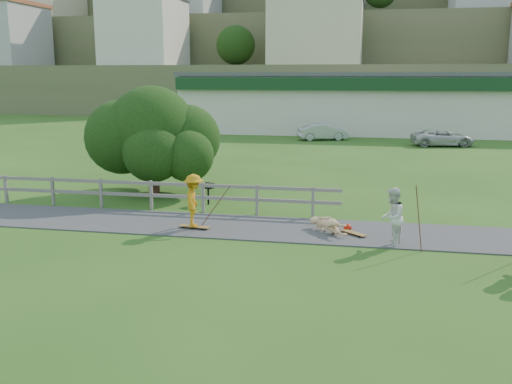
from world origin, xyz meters
TOP-DOWN VIEW (x-y plane):
  - ground at (0.00, 0.00)m, footprint 260.00×260.00m
  - path at (0.00, 1.50)m, footprint 34.00×3.00m
  - fence at (-4.62, 3.30)m, footprint 15.05×0.10m
  - strip_mall at (4.00, 34.94)m, footprint 32.50×10.75m
  - hillside at (0.00, 91.31)m, footprint 220.00×67.00m
  - skater_rider at (-1.61, 0.94)m, footprint 0.91×1.24m
  - skater_fallen at (2.68, 1.30)m, footprint 1.38×1.33m
  - spectator_a at (4.58, 0.32)m, footprint 0.85×0.98m
  - car_silver at (0.39, 27.48)m, footprint 4.00×2.50m
  - car_white at (8.95, 25.39)m, footprint 4.55×2.69m
  - tree at (-5.06, 6.33)m, footprint 5.92×5.92m
  - bbq at (-2.17, 4.58)m, footprint 0.47×0.42m
  - longboard_rider at (-1.61, 0.94)m, footprint 1.03×0.37m
  - longboard_fallen at (3.48, 1.20)m, footprint 0.86×0.79m
  - helmet at (3.28, 1.65)m, footprint 0.26×0.26m
  - pole_rider at (-1.01, 1.34)m, footprint 0.03×0.03m
  - pole_spec_left at (5.30, -0.07)m, footprint 0.03×0.03m

SIDE VIEW (x-z plane):
  - ground at x=0.00m, z-range 0.00..0.00m
  - path at x=0.00m, z-range 0.00..0.04m
  - longboard_fallen at x=3.48m, z-range 0.00..0.10m
  - longboard_rider at x=-1.61m, z-range 0.00..0.11m
  - helmet at x=3.28m, z-range 0.00..0.26m
  - skater_fallen at x=2.68m, z-range 0.00..0.56m
  - bbq at x=-2.17m, z-range 0.00..0.84m
  - car_white at x=8.95m, z-range 0.00..1.19m
  - car_silver at x=0.39m, z-range 0.00..1.25m
  - fence at x=-4.62m, z-range 0.17..1.27m
  - skater_rider at x=-1.61m, z-range 0.00..1.72m
  - pole_rider at x=-1.01m, z-range 0.00..1.73m
  - spectator_a at x=4.58m, z-range 0.00..1.75m
  - pole_spec_left at x=5.30m, z-range 0.00..1.95m
  - tree at x=-5.06m, z-range 0.00..3.97m
  - strip_mall at x=4.00m, z-range 0.03..5.13m
  - hillside at x=0.00m, z-range -9.34..38.16m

